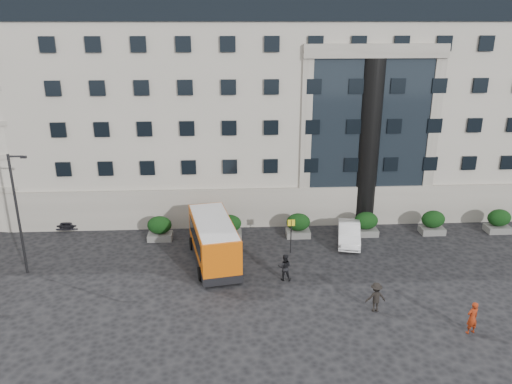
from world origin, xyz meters
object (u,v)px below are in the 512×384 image
bus_stop_sign (291,230)px  street_lamp (18,210)px  hedge_f (499,221)px  parked_car_d (79,207)px  red_truck (72,180)px  pedestrian_b (285,267)px  hedge_a (160,228)px  minibus (213,240)px  pedestrian_c (376,297)px  hedge_e (433,222)px  pedestrian_a (472,318)px  hedge_c (298,225)px  parked_car_c (74,212)px  white_taxi (349,233)px  hedge_b (229,226)px  hedge_d (366,224)px

bus_stop_sign → street_lamp: bearing=-173.5°
hedge_f → parked_car_d: bearing=170.3°
red_truck → pedestrian_b: 24.95m
hedge_a → bus_stop_sign: (9.50, -2.80, 0.80)m
minibus → pedestrian_c: bearing=-46.0°
hedge_e → pedestrian_c: (-7.43, -10.46, -0.05)m
street_lamp → parked_car_d: bearing=87.6°
street_lamp → pedestrian_a: 27.18m
hedge_c → parked_car_c: 18.39m
hedge_a → bus_stop_sign: size_ratio=0.73×
minibus → pedestrian_a: minibus is taller
hedge_a → hedge_e: bearing=0.0°
hedge_c → minibus: minibus is taller
hedge_a → minibus: 5.72m
street_lamp → minibus: 12.40m
bus_stop_sign → pedestrian_b: 3.99m
white_taxi → pedestrian_c: size_ratio=2.52×
hedge_b → hedge_d: bearing=0.0°
parked_car_c → pedestrian_a: bearing=-35.0°
parked_car_c → hedge_e: bearing=-9.6°
parked_car_d → pedestrian_c: pedestrian_c is taller
parked_car_d → pedestrian_c: bearing=-43.6°
minibus → hedge_e: bearing=2.5°
white_taxi → pedestrian_a: (3.81, -11.51, 0.18)m
bus_stop_sign → pedestrian_c: 8.62m
parked_car_d → pedestrian_b: bearing=-43.2°
hedge_a → hedge_d: (15.60, 0.00, 0.00)m
hedge_d → pedestrian_a: hedge_d is taller
hedge_b → hedge_c: 5.20m
hedge_c → white_taxi: size_ratio=0.41×
hedge_c → hedge_d: (5.20, 0.00, 0.00)m
pedestrian_c → red_truck: bearing=-47.0°
hedge_a → red_truck: red_truck is taller
parked_car_d → hedge_c: bearing=-23.6°
hedge_c → minibus: size_ratio=0.24×
pedestrian_a → bus_stop_sign: bearing=-65.3°
street_lamp → pedestrian_b: size_ratio=4.53×
hedge_e → white_taxi: 6.92m
hedge_d → street_lamp: street_lamp is taller
hedge_f → red_truck: 36.97m
hedge_c → white_taxi: bearing=-19.7°
hedge_e → hedge_f: size_ratio=1.00×
bus_stop_sign → parked_car_c: (-17.00, 7.00, -1.01)m
pedestrian_a → hedge_e: bearing=-118.2°
white_taxi → pedestrian_a: 12.13m
hedge_f → pedestrian_b: bearing=-159.2°
hedge_a → street_lamp: 9.89m
white_taxi → pedestrian_b: 7.55m
hedge_b → pedestrian_b: 7.45m
hedge_d → parked_car_c: (-23.10, 4.20, -0.20)m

